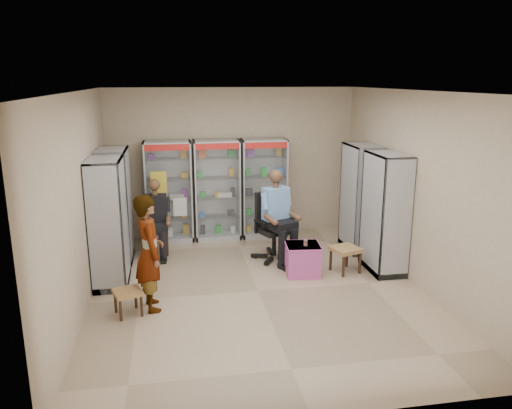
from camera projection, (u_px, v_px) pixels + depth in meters
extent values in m
plane|color=tan|center=(258.00, 291.00, 7.66)|extent=(6.00, 6.00, 0.00)
cube|color=#BCA98C|center=(232.00, 163.00, 10.16)|extent=(5.00, 0.02, 3.00)
cube|color=#BCA98C|center=(317.00, 273.00, 4.43)|extent=(5.00, 0.02, 3.00)
cube|color=#BCA98C|center=(80.00, 203.00, 6.88)|extent=(0.02, 6.00, 3.00)
cube|color=#BCA98C|center=(417.00, 190.00, 7.71)|extent=(0.02, 6.00, 3.00)
cube|color=silver|center=(258.00, 91.00, 6.92)|extent=(5.00, 6.00, 0.02)
cube|color=#9EA0A5|center=(169.00, 192.00, 9.81)|extent=(0.90, 0.50, 2.00)
cube|color=#9EA1A5|center=(217.00, 190.00, 9.96)|extent=(0.90, 0.50, 2.00)
cube|color=silver|center=(264.00, 188.00, 10.12)|extent=(0.90, 0.50, 2.00)
cube|color=#9FA1A6|center=(361.00, 198.00, 9.31)|extent=(0.90, 0.50, 2.00)
cube|color=#BBBEC3|center=(385.00, 213.00, 8.26)|extent=(0.90, 0.50, 2.00)
cube|color=#A5A8AC|center=(116.00, 206.00, 8.77)|extent=(0.90, 0.50, 2.00)
cube|color=#ACAEB3|center=(109.00, 223.00, 7.71)|extent=(0.90, 0.50, 2.00)
cube|color=black|center=(157.00, 229.00, 9.20)|extent=(0.42, 0.42, 0.94)
cube|color=black|center=(274.00, 227.00, 8.88)|extent=(0.86, 0.86, 1.22)
cube|color=#C04D83|center=(303.00, 259.00, 8.26)|extent=(0.59, 0.57, 0.52)
cylinder|color=#621A08|center=(306.00, 243.00, 8.14)|extent=(0.07, 0.07, 0.10)
cube|color=olive|center=(345.00, 260.00, 8.38)|extent=(0.55, 0.55, 0.43)
cube|color=#A77646|center=(128.00, 302.00, 6.87)|extent=(0.45, 0.45, 0.36)
imported|color=gray|center=(149.00, 253.00, 6.91)|extent=(0.51, 0.67, 1.66)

